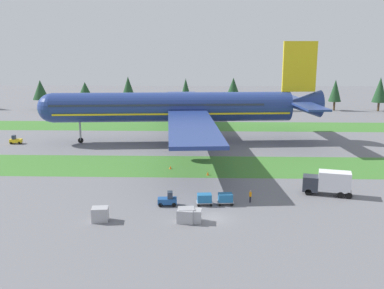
% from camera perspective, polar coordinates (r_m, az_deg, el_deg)
% --- Properties ---
extents(ground_plane, '(400.00, 400.00, 0.00)m').
position_cam_1_polar(ground_plane, '(55.74, 2.73, -9.65)').
color(ground_plane, slate).
extents(grass_strip_near, '(320.00, 14.83, 0.01)m').
position_cam_1_polar(grass_strip_near, '(79.38, 2.44, -2.86)').
color(grass_strip_near, '#3D752D').
rests_on(grass_strip_near, ground).
extents(grass_strip_far, '(320.00, 14.83, 0.01)m').
position_cam_1_polar(grass_strip_far, '(120.07, 2.21, 2.41)').
color(grass_strip_far, '#3D752D').
rests_on(grass_strip_far, ground).
extents(airliner, '(64.08, 78.96, 22.65)m').
position_cam_1_polar(airliner, '(98.55, -1.44, 4.98)').
color(airliner, navy).
rests_on(airliner, ground).
extents(baggage_tug, '(2.70, 1.52, 1.97)m').
position_cam_1_polar(baggage_tug, '(59.74, -3.21, -7.27)').
color(baggage_tug, '#1E4C8E').
rests_on(baggage_tug, ground).
extents(cargo_dolly_lead, '(2.32, 1.68, 1.55)m').
position_cam_1_polar(cargo_dolly_lead, '(59.90, 1.64, -7.10)').
color(cargo_dolly_lead, '#A3A3A8').
rests_on(cargo_dolly_lead, ground).
extents(cargo_dolly_second, '(2.32, 1.68, 1.55)m').
position_cam_1_polar(cargo_dolly_second, '(60.21, 4.41, -7.03)').
color(cargo_dolly_second, '#A3A3A8').
rests_on(cargo_dolly_second, ground).
extents(catering_truck, '(7.31, 3.93, 3.58)m').
position_cam_1_polar(catering_truck, '(66.56, 17.42, -4.73)').
color(catering_truck, '#2D333D').
rests_on(catering_truck, ground).
extents(pushback_tractor, '(2.70, 1.52, 1.97)m').
position_cam_1_polar(pushback_tractor, '(105.51, -22.18, 0.53)').
color(pushback_tractor, yellow).
rests_on(pushback_tractor, ground).
extents(ground_crew_marshaller, '(0.36, 0.52, 1.74)m').
position_cam_1_polar(ground_crew_marshaller, '(61.39, 7.67, -6.69)').
color(ground_crew_marshaller, black).
rests_on(ground_crew_marshaller, ground).
extents(uld_container_0, '(2.17, 1.82, 1.78)m').
position_cam_1_polar(uld_container_0, '(55.67, -11.99, -8.97)').
color(uld_container_0, '#A3A3A8').
rests_on(uld_container_0, ground).
extents(uld_container_1, '(2.20, 1.86, 1.65)m').
position_cam_1_polar(uld_container_1, '(54.20, -0.84, -9.36)').
color(uld_container_1, '#A3A3A8').
rests_on(uld_container_1, ground).
extents(uld_container_2, '(2.05, 1.67, 1.59)m').
position_cam_1_polar(uld_container_2, '(54.28, 0.15, -9.36)').
color(uld_container_2, '#A3A3A8').
rests_on(uld_container_2, ground).
extents(uld_container_3, '(2.17, 1.82, 1.70)m').
position_cam_1_polar(uld_container_3, '(54.52, -0.76, -9.20)').
color(uld_container_3, '#A3A3A8').
rests_on(uld_container_3, ground).
extents(taxiway_marker_0, '(0.44, 0.44, 0.60)m').
position_cam_1_polar(taxiway_marker_0, '(77.54, -2.85, -3.01)').
color(taxiway_marker_0, orange).
rests_on(taxiway_marker_0, ground).
extents(taxiway_marker_1, '(0.44, 0.44, 0.49)m').
position_cam_1_polar(taxiway_marker_1, '(76.45, 19.63, -4.01)').
color(taxiway_marker_1, orange).
rests_on(taxiway_marker_1, ground).
extents(taxiway_marker_2, '(0.44, 0.44, 0.64)m').
position_cam_1_polar(taxiway_marker_2, '(73.68, 2.09, -3.82)').
color(taxiway_marker_2, orange).
rests_on(taxiway_marker_2, ground).
extents(distant_tree_line, '(191.66, 10.41, 11.80)m').
position_cam_1_polar(distant_tree_line, '(151.00, 2.08, 7.10)').
color(distant_tree_line, '#4C3823').
rests_on(distant_tree_line, ground).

